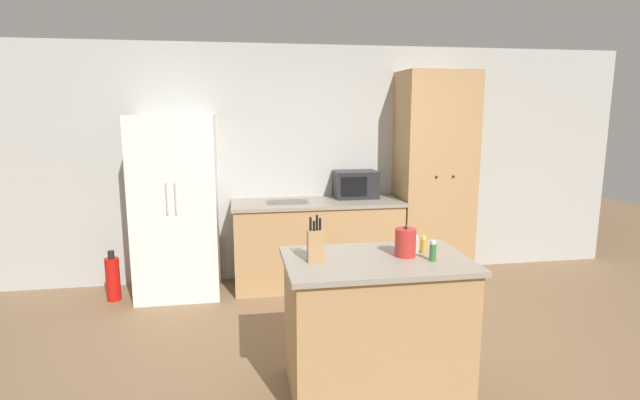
# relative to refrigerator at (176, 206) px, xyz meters

# --- Properties ---
(ground_plane) EXTENTS (14.00, 14.00, 0.00)m
(ground_plane) POSITION_rel_refrigerator_xyz_m (1.58, -1.95, -0.93)
(ground_plane) COLOR #846647
(wall_back) EXTENTS (7.20, 0.06, 2.60)m
(wall_back) POSITION_rel_refrigerator_xyz_m (1.58, 0.38, 0.37)
(wall_back) COLOR #B2B2AD
(wall_back) RESTS_ON ground_plane
(refrigerator) EXTENTS (0.83, 0.72, 1.85)m
(refrigerator) POSITION_rel_refrigerator_xyz_m (0.00, 0.00, 0.00)
(refrigerator) COLOR white
(refrigerator) RESTS_ON ground_plane
(back_counter) EXTENTS (1.83, 0.68, 0.93)m
(back_counter) POSITION_rel_refrigerator_xyz_m (1.46, 0.03, -0.46)
(back_counter) COLOR tan
(back_counter) RESTS_ON ground_plane
(pantry_cabinet) EXTENTS (0.80, 0.61, 2.32)m
(pantry_cabinet) POSITION_rel_refrigerator_xyz_m (2.80, 0.06, 0.23)
(pantry_cabinet) COLOR tan
(pantry_cabinet) RESTS_ON ground_plane
(kitchen_island) EXTENTS (1.22, 0.79, 0.94)m
(kitchen_island) POSITION_rel_refrigerator_xyz_m (1.51, -2.12, -0.46)
(kitchen_island) COLOR tan
(kitchen_island) RESTS_ON ground_plane
(microwave) EXTENTS (0.47, 0.33, 0.30)m
(microwave) POSITION_rel_refrigerator_xyz_m (1.92, 0.16, 0.16)
(microwave) COLOR #232326
(microwave) RESTS_ON back_counter
(knife_block) EXTENTS (0.10, 0.08, 0.30)m
(knife_block) POSITION_rel_refrigerator_xyz_m (1.10, -2.12, 0.12)
(knife_block) COLOR tan
(knife_block) RESTS_ON kitchen_island
(spice_bottle_tall_dark) EXTENTS (0.04, 0.04, 0.12)m
(spice_bottle_tall_dark) POSITION_rel_refrigerator_xyz_m (1.79, -1.98, 0.07)
(spice_bottle_tall_dark) COLOR orange
(spice_bottle_tall_dark) RESTS_ON kitchen_island
(spice_bottle_short_red) EXTENTS (0.04, 0.04, 0.12)m
(spice_bottle_short_red) POSITION_rel_refrigerator_xyz_m (1.86, -2.05, 0.06)
(spice_bottle_short_red) COLOR gold
(spice_bottle_short_red) RESTS_ON kitchen_island
(spice_bottle_amber_oil) EXTENTS (0.04, 0.04, 0.14)m
(spice_bottle_amber_oil) POSITION_rel_refrigerator_xyz_m (1.85, -2.23, 0.07)
(spice_bottle_amber_oil) COLOR #337033
(spice_bottle_amber_oil) RESTS_ON kitchen_island
(spice_bottle_green_herb) EXTENTS (0.05, 0.05, 0.12)m
(spice_bottle_green_herb) POSITION_rel_refrigerator_xyz_m (1.80, -2.05, 0.07)
(spice_bottle_green_herb) COLOR beige
(spice_bottle_green_herb) RESTS_ON kitchen_island
(kettle) EXTENTS (0.14, 0.14, 0.21)m
(kettle) POSITION_rel_refrigerator_xyz_m (1.71, -2.10, 0.10)
(kettle) COLOR #B72D28
(kettle) RESTS_ON kitchen_island
(fire_extinguisher) EXTENTS (0.14, 0.14, 0.52)m
(fire_extinguisher) POSITION_rel_refrigerator_xyz_m (-0.64, -0.10, -0.70)
(fire_extinguisher) COLOR red
(fire_extinguisher) RESTS_ON ground_plane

